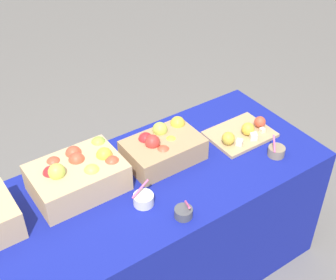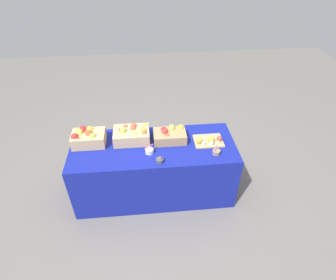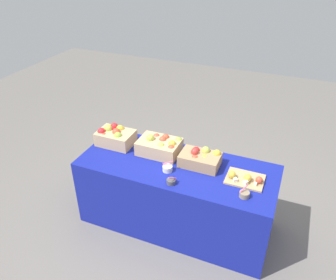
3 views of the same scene
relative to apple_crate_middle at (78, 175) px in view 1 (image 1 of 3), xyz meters
The scene contains 8 objects.
ground_plane 0.87m from the apple_crate_middle, 29.32° to the right, with size 10.00×10.00×0.00m, color slate.
table 0.53m from the apple_crate_middle, 29.32° to the right, with size 1.90×0.76×0.74m, color navy.
apple_crate_middle is the anchor object (origin of this frame).
apple_crate_right 0.44m from the apple_crate_middle, ahead, with size 0.37×0.25×0.17m.
cutting_board_front 0.89m from the apple_crate_middle, ahead, with size 0.33×0.25×0.09m.
sample_bowl_near 0.99m from the apple_crate_middle, 20.41° to the right, with size 0.09×0.09×0.10m.
sample_bowl_mid 0.51m from the apple_crate_middle, 55.08° to the right, with size 0.08×0.09×0.10m.
sample_bowl_far 0.32m from the apple_crate_middle, 53.44° to the right, with size 0.10×0.09×0.11m.
Camera 1 is at (-0.80, -1.41, 2.24)m, focal length 49.96 mm.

